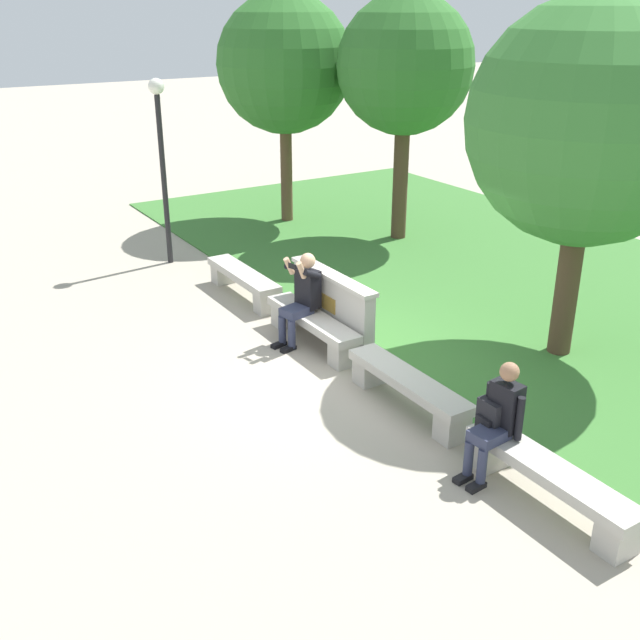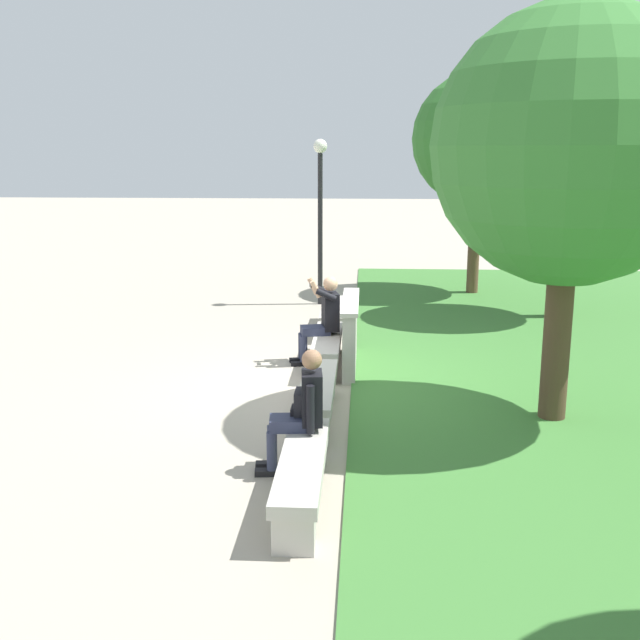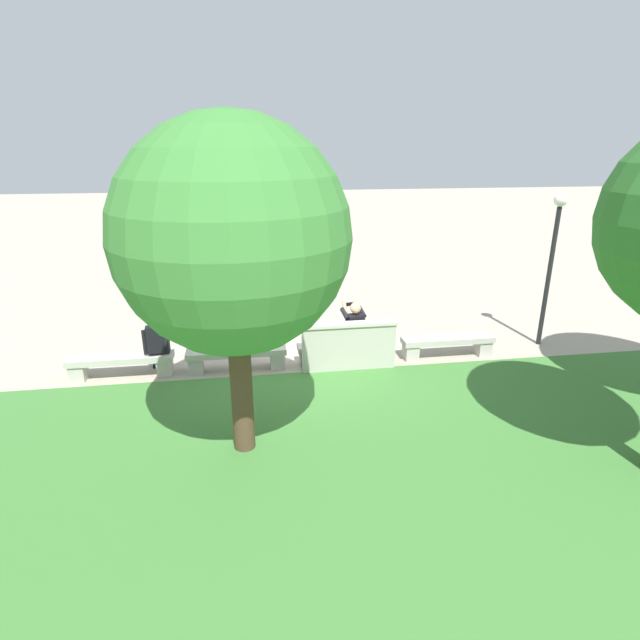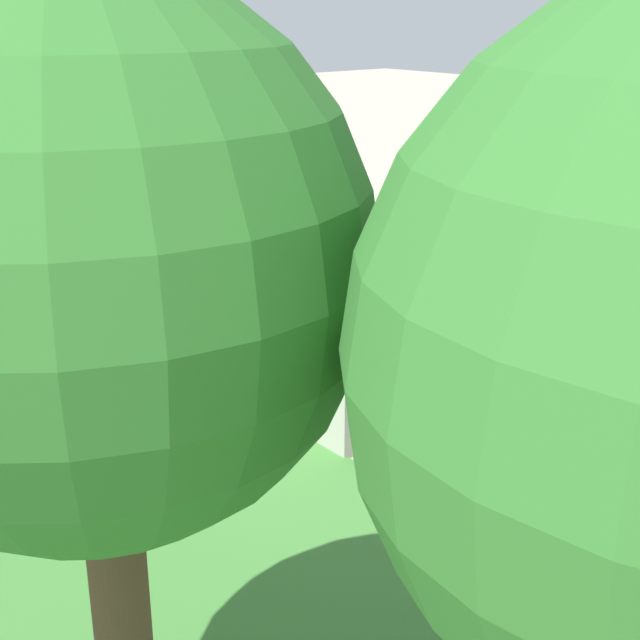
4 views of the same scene
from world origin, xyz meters
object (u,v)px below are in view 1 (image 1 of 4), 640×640
(bench_main, at_px, (243,280))
(tree_right_background, at_px, (285,65))
(backpack, at_px, (491,416))
(lamp_post, at_px, (161,143))
(person_photographer, at_px, (302,294))
(bench_mid, at_px, (408,387))
(bench_near, at_px, (312,325))
(tree_far_back, at_px, (590,124))
(person_distant, at_px, (498,417))
(bench_far, at_px, (549,479))
(tree_behind_wall, at_px, (405,66))

(bench_main, xyz_separation_m, tree_right_background, (-3.71, 2.95, 3.05))
(backpack, bearing_deg, lamp_post, -177.69)
(bench_main, height_order, person_photographer, person_photographer)
(bench_mid, bearing_deg, bench_main, 180.00)
(bench_mid, bearing_deg, bench_near, 180.00)
(bench_near, relative_size, person_photographer, 1.50)
(bench_mid, height_order, person_photographer, person_photographer)
(bench_near, xyz_separation_m, tree_far_back, (2.09, 2.79, 2.87))
(person_distant, relative_size, tree_right_background, 0.26)
(backpack, bearing_deg, bench_main, 179.55)
(bench_near, relative_size, lamp_post, 0.59)
(bench_main, xyz_separation_m, backpack, (5.86, -0.05, 0.32))
(tree_right_background, bearing_deg, person_photographer, -27.64)
(bench_mid, bearing_deg, tree_far_back, 92.58)
(bench_near, xyz_separation_m, person_distant, (3.75, -0.07, 0.37))
(bench_main, bearing_deg, bench_far, 0.00)
(person_photographer, bearing_deg, bench_main, 177.91)
(tree_behind_wall, height_order, lamp_post, tree_behind_wall)
(tree_right_background, bearing_deg, lamp_post, -67.83)
(bench_far, bearing_deg, bench_main, 180.00)
(person_photographer, xyz_separation_m, person_distant, (3.91, 0.01, -0.06))
(bench_main, bearing_deg, bench_near, 0.00)
(tree_far_back, bearing_deg, tree_right_background, 178.92)
(bench_main, height_order, person_distant, person_distant)
(bench_main, bearing_deg, person_distant, -0.63)
(bench_near, height_order, lamp_post, lamp_post)
(bench_far, distance_m, lamp_post, 9.22)
(person_photographer, relative_size, tree_behind_wall, 0.28)
(bench_mid, height_order, lamp_post, lamp_post)
(tree_behind_wall, distance_m, lamp_post, 4.89)
(bench_main, xyz_separation_m, bench_far, (6.66, 0.00, 0.00))
(lamp_post, bearing_deg, tree_right_background, 112.17)
(person_distant, xyz_separation_m, tree_far_back, (-1.66, 2.86, 2.50))
(person_photographer, bearing_deg, tree_far_back, 51.90)
(bench_far, distance_m, tree_right_background, 11.20)
(backpack, distance_m, lamp_post, 8.38)
(person_distant, height_order, tree_far_back, tree_far_back)
(person_photographer, relative_size, lamp_post, 0.39)
(bench_near, height_order, tree_behind_wall, tree_behind_wall)
(person_distant, bearing_deg, tree_far_back, 120.15)
(person_photographer, height_order, person_distant, person_photographer)
(person_photographer, bearing_deg, bench_near, 25.52)
(bench_near, bearing_deg, lamp_post, -175.29)
(bench_far, height_order, person_distant, person_distant)
(tree_right_background, bearing_deg, bench_main, -38.46)
(bench_main, distance_m, person_distant, 5.98)
(person_distant, bearing_deg, bench_near, 178.99)
(person_distant, distance_m, lamp_post, 8.48)
(person_photographer, bearing_deg, lamp_post, -176.09)
(bench_mid, relative_size, person_photographer, 1.50)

